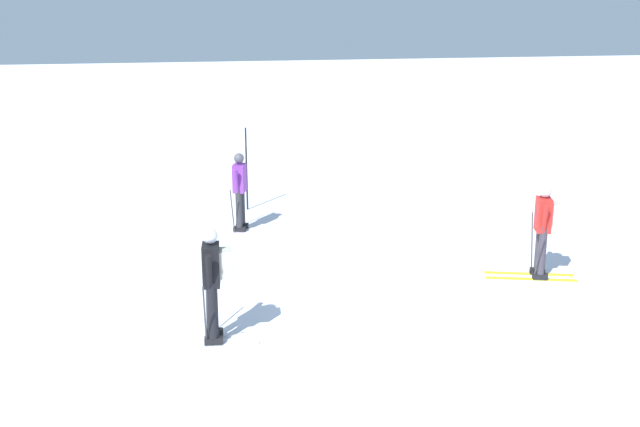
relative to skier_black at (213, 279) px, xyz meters
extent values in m
plane|color=silver|center=(3.70, -0.01, -0.95)|extent=(120.00, 120.00, 0.00)
cube|color=silver|center=(3.70, 21.00, -0.05)|extent=(80.00, 8.87, 1.81)
cube|color=silver|center=(-0.19, -0.12, -0.94)|extent=(1.60, 0.28, 0.02)
cube|color=silver|center=(-0.15, 0.16, -0.94)|extent=(1.60, 0.28, 0.02)
cube|color=black|center=(-0.04, -0.14, -0.88)|extent=(0.27, 0.15, 0.10)
cube|color=black|center=(-0.01, 0.14, -0.88)|extent=(0.27, 0.15, 0.10)
cylinder|color=black|center=(-0.04, -0.14, -0.41)|extent=(0.14, 0.14, 0.85)
cylinder|color=black|center=(-0.01, 0.14, -0.41)|extent=(0.14, 0.14, 0.85)
cube|color=black|center=(-0.02, 0.00, 0.22)|extent=(0.28, 0.41, 0.60)
cylinder|color=black|center=(-0.07, -0.24, 0.20)|extent=(0.12, 0.26, 0.55)
cylinder|color=black|center=(-0.01, 0.25, 0.20)|extent=(0.12, 0.26, 0.55)
sphere|color=silver|center=(-0.02, 0.00, 0.65)|extent=(0.22, 0.22, 0.22)
cylinder|color=#38383D|center=(-0.16, -0.30, -0.44)|extent=(0.07, 0.38, 1.04)
cylinder|color=#38383D|center=(-0.08, 0.32, -0.44)|extent=(0.07, 0.38, 1.04)
cube|color=#B7B2A3|center=(0.19, -0.02, 0.24)|extent=(0.21, 0.30, 0.40)
cube|color=silver|center=(0.87, 5.48, -0.94)|extent=(1.54, 0.61, 0.02)
cube|color=silver|center=(0.97, 5.74, -0.94)|extent=(1.54, 0.61, 0.02)
cube|color=black|center=(1.02, 5.43, -0.88)|extent=(0.28, 0.20, 0.10)
cube|color=black|center=(1.11, 5.69, -0.88)|extent=(0.28, 0.20, 0.10)
cylinder|color=#2D2D33|center=(1.02, 5.43, -0.41)|extent=(0.14, 0.14, 0.85)
cylinder|color=#2D2D33|center=(1.11, 5.69, -0.41)|extent=(0.14, 0.14, 0.85)
cube|color=purple|center=(1.06, 5.56, 0.22)|extent=(0.35, 0.44, 0.60)
cylinder|color=purple|center=(0.96, 5.33, 0.20)|extent=(0.17, 0.27, 0.55)
cylinder|color=purple|center=(1.13, 5.80, 0.20)|extent=(0.17, 0.27, 0.55)
sphere|color=#4C4C56|center=(1.06, 5.56, 0.65)|extent=(0.22, 0.22, 0.22)
cylinder|color=#38383D|center=(0.86, 5.27, -0.44)|extent=(0.13, 0.32, 1.03)
cylinder|color=#38383D|center=(1.08, 5.91, -0.44)|extent=(0.13, 0.32, 1.03)
cube|color=gold|center=(5.74, 1.32, -0.94)|extent=(1.54, 0.60, 0.02)
cube|color=gold|center=(5.83, 1.58, -0.94)|extent=(1.54, 0.60, 0.02)
cube|color=black|center=(5.88, 1.27, -0.88)|extent=(0.28, 0.20, 0.10)
cube|color=black|center=(5.97, 1.53, -0.88)|extent=(0.28, 0.20, 0.10)
cylinder|color=#38333D|center=(5.88, 1.27, -0.41)|extent=(0.14, 0.14, 0.85)
cylinder|color=#38333D|center=(5.97, 1.53, -0.41)|extent=(0.14, 0.14, 0.85)
cube|color=red|center=(5.92, 1.40, 0.22)|extent=(0.35, 0.44, 0.60)
cylinder|color=red|center=(5.83, 1.17, 0.20)|extent=(0.17, 0.27, 0.55)
cylinder|color=red|center=(5.99, 1.64, 0.20)|extent=(0.17, 0.27, 0.55)
sphere|color=silver|center=(5.92, 1.40, 0.65)|extent=(0.22, 0.22, 0.22)
cylinder|color=#38383D|center=(5.73, 1.13, -0.42)|extent=(0.14, 0.36, 1.08)
cylinder|color=#38383D|center=(5.93, 1.73, -0.42)|extent=(0.14, 0.36, 1.08)
cube|color=#B7B2A3|center=(6.12, 1.33, 0.24)|extent=(0.26, 0.32, 0.40)
cylinder|color=black|center=(1.44, 7.30, 0.04)|extent=(0.04, 0.04, 1.98)
camera|label=1|loc=(-0.76, -10.17, 3.72)|focal=42.22mm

